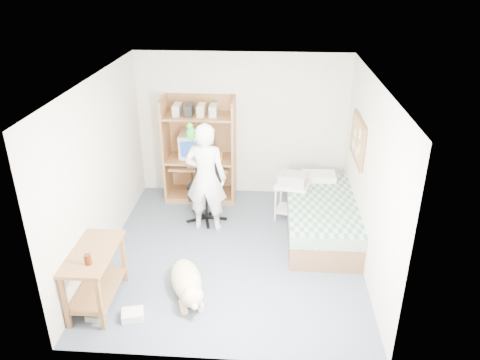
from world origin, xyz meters
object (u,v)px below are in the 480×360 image
(person, at_px, (206,178))
(printer_cart, at_px, (292,196))
(side_desk, at_px, (95,269))
(dog, at_px, (187,282))
(computer_hutch, at_px, (200,153))
(bed, at_px, (321,217))
(office_chair, at_px, (207,197))

(person, relative_size, printer_cart, 2.81)
(side_desk, relative_size, dog, 0.89)
(side_desk, bearing_deg, printer_cart, 43.08)
(side_desk, distance_m, printer_cart, 3.31)
(person, bearing_deg, computer_hutch, -71.47)
(side_desk, bearing_deg, bed, 32.50)
(side_desk, bearing_deg, person, 59.70)
(dog, bearing_deg, printer_cart, 36.70)
(office_chair, xyz_separation_m, dog, (0.01, -1.95, -0.18))
(office_chair, bearing_deg, dog, -83.78)
(bed, relative_size, office_chair, 1.94)
(printer_cart, bearing_deg, side_desk, -121.77)
(office_chair, height_order, person, person)
(dog, bearing_deg, office_chair, 70.70)
(side_desk, relative_size, person, 0.58)
(bed, relative_size, dog, 1.80)
(office_chair, relative_size, dog, 0.92)
(computer_hutch, height_order, printer_cart, computer_hutch)
(office_chair, bearing_deg, side_desk, -109.87)
(computer_hutch, distance_m, printer_cart, 1.76)
(side_desk, height_order, office_chair, office_chair)
(office_chair, distance_m, printer_cart, 1.37)
(printer_cart, bearing_deg, office_chair, -161.27)
(bed, relative_size, side_desk, 2.02)
(computer_hutch, height_order, office_chair, computer_hutch)
(office_chair, distance_m, person, 0.58)
(side_desk, xyz_separation_m, person, (1.09, 1.87, 0.37))
(office_chair, bearing_deg, person, -75.94)
(computer_hutch, height_order, dog, computer_hutch)
(dog, bearing_deg, computer_hutch, 74.73)
(bed, height_order, dog, bed)
(computer_hutch, bearing_deg, printer_cart, -23.43)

